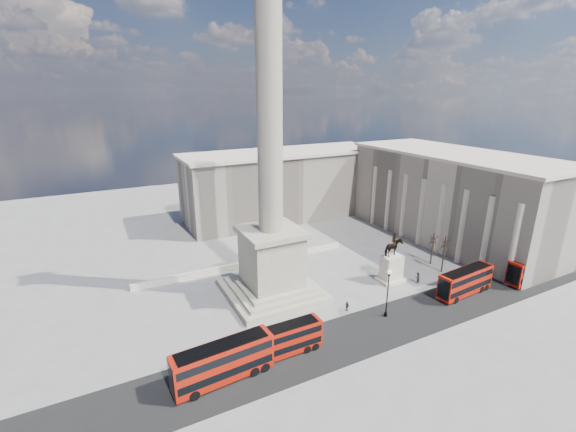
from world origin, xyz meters
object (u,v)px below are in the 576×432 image
(red_bus_a, at_px, (224,361))
(pedestrian_standing, at_px, (417,278))
(red_bus_b, at_px, (284,340))
(equestrian_statue, at_px, (392,265))
(pedestrian_crossing, at_px, (347,306))
(nelsons_column, at_px, (271,216))
(red_bus_c, at_px, (465,281))
(victorian_lamp, at_px, (388,289))
(pedestrian_walking, at_px, (442,286))
(red_bus_d, at_px, (533,268))

(red_bus_a, bearing_deg, pedestrian_standing, 7.28)
(red_bus_b, bearing_deg, red_bus_a, -174.30)
(equestrian_statue, relative_size, pedestrian_crossing, 5.48)
(nelsons_column, xyz_separation_m, pedestrian_crossing, (7.58, -9.66, -12.13))
(pedestrian_crossing, bearing_deg, red_bus_c, -118.81)
(victorian_lamp, bearing_deg, pedestrian_crossing, 138.27)
(pedestrian_standing, distance_m, pedestrian_crossing, 15.63)
(pedestrian_walking, bearing_deg, equestrian_statue, 97.80)
(red_bus_a, relative_size, red_bus_c, 1.07)
(nelsons_column, bearing_deg, victorian_lamp, -48.74)
(red_bus_b, distance_m, red_bus_d, 45.91)
(red_bus_c, height_order, pedestrian_walking, red_bus_c)
(pedestrian_crossing, bearing_deg, victorian_lamp, -147.86)
(equestrian_statue, relative_size, pedestrian_standing, 4.58)
(red_bus_b, xyz_separation_m, pedestrian_crossing, (12.54, 4.56, -1.27))
(red_bus_b, bearing_deg, pedestrian_walking, 4.80)
(red_bus_a, relative_size, pedestrian_crossing, 7.25)
(red_bus_c, height_order, pedestrian_standing, red_bus_c)
(nelsons_column, relative_size, equestrian_statue, 5.76)
(red_bus_b, bearing_deg, pedestrian_standing, 12.41)
(equestrian_statue, bearing_deg, red_bus_d, -26.34)
(victorian_lamp, bearing_deg, red_bus_a, -175.89)
(red_bus_b, relative_size, equestrian_statue, 1.12)
(equestrian_statue, relative_size, pedestrian_walking, 5.59)
(red_bus_a, bearing_deg, victorian_lamp, -0.03)
(victorian_lamp, xyz_separation_m, equestrian_statue, (7.89, 8.01, -1.27))
(nelsons_column, relative_size, victorian_lamp, 6.84)
(nelsons_column, height_order, pedestrian_standing, nelsons_column)
(pedestrian_walking, bearing_deg, pedestrian_crossing, 141.95)
(equestrian_statue, height_order, pedestrian_crossing, equestrian_statue)
(red_bus_b, bearing_deg, pedestrian_crossing, 19.55)
(pedestrian_standing, bearing_deg, nelsons_column, -23.40)
(red_bus_c, xyz_separation_m, pedestrian_standing, (-3.80, 6.19, -1.29))
(nelsons_column, height_order, pedestrian_crossing, nelsons_column)
(red_bus_c, xyz_separation_m, red_bus_d, (14.02, -1.87, 0.10))
(pedestrian_walking, xyz_separation_m, pedestrian_crossing, (-17.13, 1.84, 0.02))
(pedestrian_walking, bearing_deg, red_bus_c, -80.76)
(nelsons_column, xyz_separation_m, victorian_lamp, (11.67, -13.30, -8.63))
(equestrian_statue, bearing_deg, victorian_lamp, -134.56)
(nelsons_column, height_order, red_bus_b, nelsons_column)
(equestrian_statue, distance_m, pedestrian_crossing, 12.94)
(victorian_lamp, distance_m, pedestrian_walking, 13.63)
(nelsons_column, xyz_separation_m, red_bus_c, (26.90, -14.01, -10.68))
(red_bus_a, relative_size, equestrian_statue, 1.32)
(red_bus_c, bearing_deg, pedestrian_standing, 117.12)
(red_bus_b, bearing_deg, red_bus_c, -0.05)
(victorian_lamp, bearing_deg, equestrian_statue, 45.44)
(red_bus_a, distance_m, victorian_lamp, 24.55)
(red_bus_d, height_order, pedestrian_walking, red_bus_d)
(red_bus_d, xyz_separation_m, equestrian_statue, (-21.36, 10.58, 0.69))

